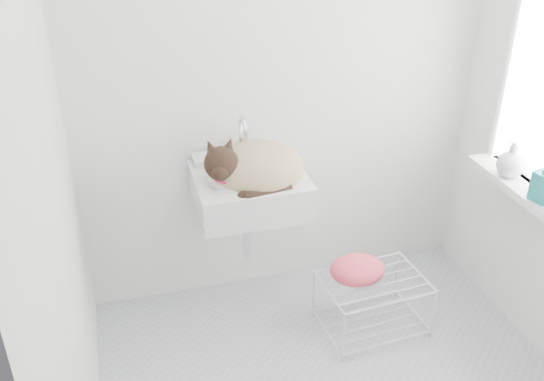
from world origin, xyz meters
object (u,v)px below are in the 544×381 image
object	(u,v)px
sink	(250,175)
bottle_b	(541,200)
bottle_c	(508,176)
wire_rack	(372,305)
cat	(252,169)

from	to	relation	value
sink	bottle_b	bearing A→B (deg)	-26.22
sink	bottle_c	xyz separation A→B (m)	(1.24, -0.36, 0.00)
bottle_b	bottle_c	size ratio (longest dim) A/B	1.18
wire_rack	bottle_b	xyz separation A→B (m)	(0.66, -0.28, 0.70)
cat	bottle_c	world-z (taller)	cat
sink	wire_rack	bearing A→B (deg)	-29.52
cat	bottle_b	xyz separation A→B (m)	(1.23, -0.59, -0.04)
cat	sink	bearing A→B (deg)	128.13
cat	bottle_b	size ratio (longest dim) A/B	2.45
sink	cat	world-z (taller)	cat
wire_rack	bottle_c	world-z (taller)	bottle_c
sink	bottle_c	world-z (taller)	sink
bottle_b	cat	bearing A→B (deg)	154.26
sink	cat	xyz separation A→B (m)	(0.01, -0.02, 0.04)
bottle_c	bottle_b	bearing A→B (deg)	-90.00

